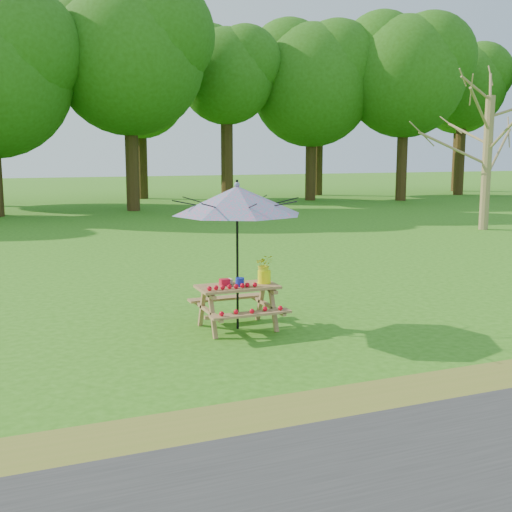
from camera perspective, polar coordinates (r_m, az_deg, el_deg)
name	(u,v)px	position (r m, az deg, el deg)	size (l,w,h in m)	color
ground	(490,310)	(11.64, 20.09, -4.49)	(120.00, 120.00, 0.00)	#316E15
treeline	(165,35)	(31.75, -8.13, 18.91)	(60.00, 12.00, 16.00)	#24560E
bare_tree	(494,38)	(23.53, 20.40, 17.70)	(6.36, 6.36, 10.41)	#8D724D
picnic_table	(238,308)	(9.71, -1.64, -4.62)	(1.20, 1.32, 0.67)	olive
patio_umbrella	(237,200)	(9.46, -1.69, 4.97)	(2.10, 2.10, 2.25)	black
produce_bins	(232,282)	(9.64, -2.16, -2.31)	(0.32, 0.41, 0.13)	red
tomatoes_row	(232,286)	(9.42, -2.13, -2.70)	(0.77, 0.13, 0.07)	red
flower_bucket	(264,268)	(9.76, 0.74, -1.08)	(0.31, 0.28, 0.44)	#FDFF0D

